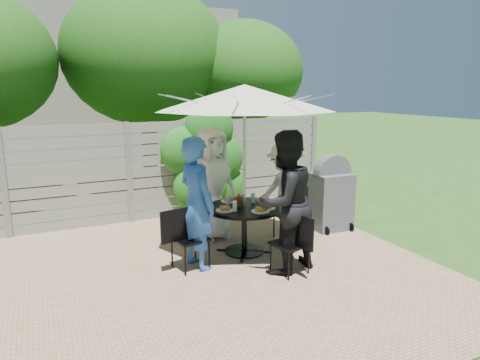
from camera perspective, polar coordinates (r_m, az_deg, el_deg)
name	(u,v)px	position (r m, az deg, el deg)	size (l,w,h in m)	color
backyard_envelope	(84,83)	(15.09, -20.05, 12.10)	(60.00, 60.00, 5.00)	#274E18
patio_table	(244,221)	(6.38, 0.57, -5.45)	(1.34, 1.34, 0.73)	black
umbrella	(244,98)	(6.08, 0.60, 10.92)	(3.10, 3.10, 2.49)	silver
chair_back	(208,219)	(7.18, -4.35, -5.19)	(0.54, 0.75, 1.00)	black
person_back	(212,184)	(6.91, -3.80, -0.52)	(0.90, 0.59, 1.85)	silver
chair_left	(189,251)	(5.93, -6.75, -9.39)	(0.68, 0.50, 0.89)	black
person_left	(197,204)	(5.80, -5.78, -3.16)	(0.67, 0.44, 1.83)	#2552A1
chair_front	(290,256)	(5.80, 6.72, -10.00)	(0.49, 0.65, 0.86)	black
person_front	(284,203)	(5.66, 5.93, -3.04)	(0.93, 0.73, 1.92)	black
chair_right	(290,224)	(7.08, 6.63, -5.91)	(0.63, 0.47, 0.83)	black
person_right	(284,193)	(6.84, 5.95, -1.71)	(1.04, 0.60, 1.61)	silver
plate_back	(229,200)	(6.58, -1.42, -2.68)	(0.26, 0.26, 0.06)	white
plate_left	(225,209)	(6.10, -2.05, -3.90)	(0.26, 0.26, 0.06)	white
plate_front	(260,210)	(6.05, 2.75, -4.04)	(0.26, 0.26, 0.06)	white
plate_right	(262,201)	(6.54, 3.01, -2.79)	(0.26, 0.26, 0.06)	white
plate_extra	(267,207)	(6.21, 3.62, -3.62)	(0.24, 0.24, 0.06)	white
glass_back	(228,199)	(6.43, -1.62, -2.61)	(0.07, 0.07, 0.14)	silver
glass_left	(235,206)	(6.06, -0.69, -3.53)	(0.07, 0.07, 0.14)	silver
glass_right	(253,198)	(6.54, 1.74, -2.37)	(0.07, 0.07, 0.14)	silver
syrup_jug	(239,201)	(6.30, -0.14, -2.84)	(0.09, 0.09, 0.16)	#59280C
coffee_cup	(240,198)	(6.53, 0.02, -2.48)	(0.08, 0.08, 0.12)	#C6B293
bbq_grill	(331,196)	(7.58, 12.07, -2.10)	(0.67, 0.53, 1.33)	#545458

